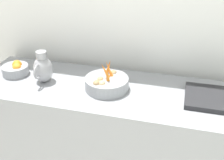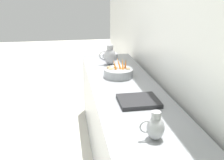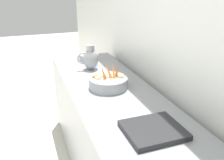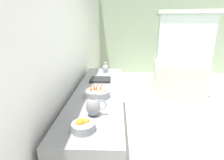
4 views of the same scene
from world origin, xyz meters
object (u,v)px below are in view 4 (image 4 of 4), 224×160
object	(u,v)px
vegetable_colander	(98,93)
glass_block_booth	(180,56)
metal_pitcher_short	(105,68)
orange_bowl	(83,126)
metal_pitcher_tall	(93,106)

from	to	relation	value
vegetable_colander	glass_block_booth	xyz separation A→B (m)	(1.84, 2.36, 0.11)
vegetable_colander	metal_pitcher_short	distance (m)	1.30
orange_bowl	glass_block_booth	world-z (taller)	glass_block_booth
vegetable_colander	orange_bowl	size ratio (longest dim) A/B	1.52
orange_bowl	metal_pitcher_short	world-z (taller)	metal_pitcher_short
metal_pitcher_tall	metal_pitcher_short	world-z (taller)	metal_pitcher_tall
vegetable_colander	metal_pitcher_short	world-z (taller)	vegetable_colander
metal_pitcher_tall	metal_pitcher_short	distance (m)	1.80
glass_block_booth	vegetable_colander	bearing A→B (deg)	-127.98
vegetable_colander	metal_pitcher_tall	world-z (taller)	metal_pitcher_tall
metal_pitcher_short	glass_block_booth	xyz separation A→B (m)	(1.83, 1.07, 0.07)
metal_pitcher_short	glass_block_booth	world-z (taller)	glass_block_booth
vegetable_colander	metal_pitcher_short	bearing A→B (deg)	89.39
vegetable_colander	metal_pitcher_tall	distance (m)	0.51
glass_block_booth	metal_pitcher_tall	bearing A→B (deg)	-122.55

